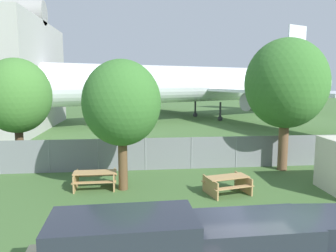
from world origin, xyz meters
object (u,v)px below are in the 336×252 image
(tree_left_of_cabin, at_px, (286,84))
(car_navy_suv_mid_left, at_px, (244,248))
(tree_near_hangar, at_px, (17,96))
(tree_behind_benches, at_px, (122,103))
(picnic_bench_near_cabin, at_px, (227,183))
(airplane, at_px, (198,85))
(picnic_bench_open_grass, at_px, (95,178))

(tree_left_of_cabin, distance_m, car_navy_suv_mid_left, 11.69)
(tree_near_hangar, distance_m, tree_left_of_cabin, 14.54)
(tree_behind_benches, distance_m, car_navy_suv_mid_left, 8.40)
(picnic_bench_near_cabin, relative_size, tree_behind_benches, 0.36)
(airplane, bearing_deg, tree_near_hangar, 31.66)
(tree_near_hangar, xyz_separation_m, tree_behind_benches, (5.80, -4.24, -0.14))
(picnic_bench_open_grass, height_order, tree_near_hangar, tree_near_hangar)
(car_navy_suv_mid_left, bearing_deg, tree_near_hangar, 126.46)
(tree_near_hangar, bearing_deg, picnic_bench_near_cabin, -27.10)
(picnic_bench_near_cabin, height_order, tree_behind_benches, tree_behind_benches)
(airplane, distance_m, picnic_bench_open_grass, 27.93)
(car_navy_suv_mid_left, bearing_deg, tree_behind_benches, 111.88)
(picnic_bench_near_cabin, height_order, car_navy_suv_mid_left, car_navy_suv_mid_left)
(picnic_bench_open_grass, height_order, car_navy_suv_mid_left, car_navy_suv_mid_left)
(tree_near_hangar, bearing_deg, tree_left_of_cabin, -7.34)
(picnic_bench_near_cabin, distance_m, tree_near_hangar, 12.10)
(picnic_bench_open_grass, bearing_deg, tree_left_of_cabin, 11.88)
(tree_near_hangar, bearing_deg, tree_behind_benches, -36.18)
(picnic_bench_open_grass, relative_size, tree_near_hangar, 0.32)
(picnic_bench_open_grass, relative_size, tree_behind_benches, 0.34)
(tree_behind_benches, xyz_separation_m, car_navy_suv_mid_left, (3.10, -7.19, -3.03))
(picnic_bench_near_cabin, relative_size, tree_left_of_cabin, 0.30)
(picnic_bench_near_cabin, height_order, tree_near_hangar, tree_near_hangar)
(picnic_bench_near_cabin, relative_size, tree_near_hangar, 0.34)
(tree_left_of_cabin, xyz_separation_m, car_navy_suv_mid_left, (-5.50, -9.58, -3.83))
(picnic_bench_open_grass, bearing_deg, airplane, 69.13)
(picnic_bench_open_grass, distance_m, tree_left_of_cabin, 10.93)
(tree_left_of_cabin, distance_m, tree_behind_benches, 8.96)
(picnic_bench_open_grass, xyz_separation_m, car_navy_suv_mid_left, (4.37, -7.51, 0.37))
(airplane, height_order, tree_behind_benches, airplane)
(picnic_bench_near_cabin, distance_m, picnic_bench_open_grass, 5.92)
(airplane, xyz_separation_m, tree_left_of_cabin, (0.02, -23.77, 0.31))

